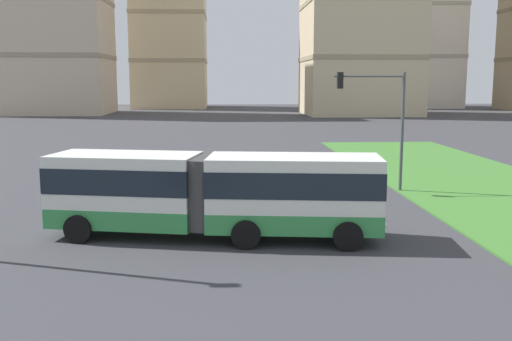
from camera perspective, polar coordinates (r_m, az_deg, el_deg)
name	(u,v)px	position (r m, az deg, el deg)	size (l,w,h in m)	color
articulated_bus	(214,193)	(20.97, -4.07, -2.16)	(12.06, 4.41, 3.00)	silver
traffic_light_far_right	(380,111)	(29.97, 11.99, 5.71)	(3.58, 0.28, 6.01)	#474C51
apartment_tower_eastcentre	(409,9)	(127.29, 14.65, 14.93)	(19.37, 15.33, 39.59)	silver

